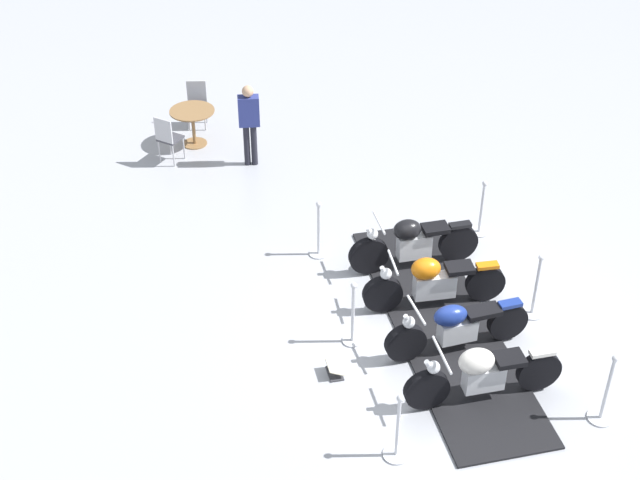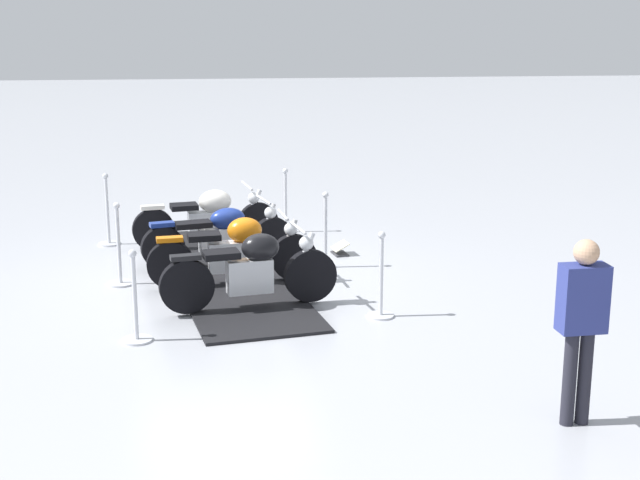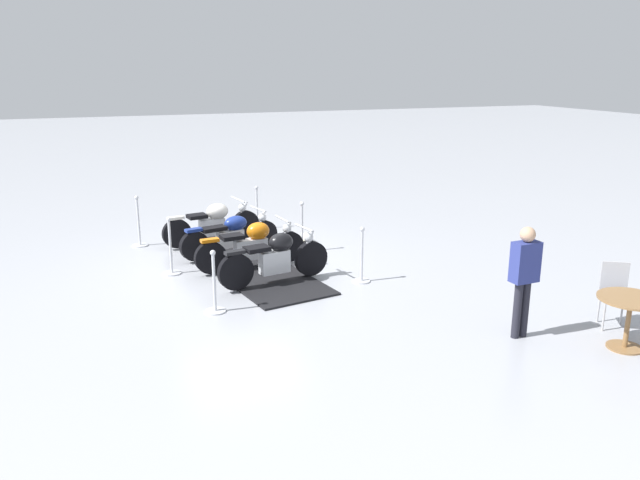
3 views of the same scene
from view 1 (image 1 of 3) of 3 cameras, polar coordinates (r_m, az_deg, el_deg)
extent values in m
plane|color=#A8AAB2|center=(13.81, 7.86, -5.50)|extent=(80.00, 80.00, 0.00)
cube|color=black|center=(13.80, 7.86, -5.44)|extent=(2.36, 5.47, 0.04)
cylinder|color=black|center=(14.52, 3.11, -1.00)|extent=(0.67, 0.24, 0.66)
cylinder|color=black|center=(14.95, 8.78, -0.18)|extent=(0.67, 0.24, 0.66)
cube|color=silver|center=(14.68, 6.00, -0.40)|extent=(0.58, 0.31, 0.42)
ellipsoid|color=black|center=(14.44, 5.57, 0.66)|extent=(0.52, 0.42, 0.34)
cube|color=black|center=(14.61, 7.35, 0.74)|extent=(0.48, 0.38, 0.08)
cube|color=black|center=(14.75, 8.90, 0.95)|extent=(0.38, 0.21, 0.06)
cylinder|color=silver|center=(14.37, 3.44, -0.06)|extent=(0.29, 0.12, 0.56)
cylinder|color=silver|center=(14.19, 3.78, 1.09)|extent=(0.15, 0.63, 0.04)
sphere|color=silver|center=(14.28, 3.36, 0.38)|extent=(0.18, 0.18, 0.18)
cylinder|color=black|center=(13.78, 4.00, -3.44)|extent=(0.63, 0.20, 0.62)
cylinder|color=black|center=(14.19, 10.45, -2.70)|extent=(0.63, 0.20, 0.62)
cube|color=silver|center=(13.92, 7.29, -2.88)|extent=(0.67, 0.30, 0.40)
ellipsoid|color=#D16B0F|center=(13.67, 6.75, -1.82)|extent=(0.50, 0.39, 0.34)
cube|color=black|center=(13.85, 8.87, -1.76)|extent=(0.46, 0.36, 0.08)
cube|color=#D16B0F|center=(13.99, 10.60, -1.61)|extent=(0.36, 0.19, 0.06)
cylinder|color=silver|center=(13.63, 4.32, -2.55)|extent=(0.27, 0.10, 0.53)
cylinder|color=silver|center=(13.44, 4.67, -1.43)|extent=(0.11, 0.62, 0.04)
sphere|color=silver|center=(13.54, 4.22, -2.15)|extent=(0.18, 0.18, 0.18)
cylinder|color=black|center=(12.97, 5.45, -6.51)|extent=(0.63, 0.28, 0.61)
cylinder|color=black|center=(13.54, 11.83, -5.09)|extent=(0.63, 0.28, 0.61)
cube|color=silver|center=(13.21, 8.73, -5.67)|extent=(0.59, 0.36, 0.35)
ellipsoid|color=navy|center=(12.96, 8.30, -4.78)|extent=(0.56, 0.42, 0.31)
cube|color=black|center=(13.18, 10.31, -4.49)|extent=(0.57, 0.39, 0.08)
cube|color=navy|center=(13.33, 12.00, -3.99)|extent=(0.36, 0.24, 0.06)
cylinder|color=silver|center=(12.81, 5.79, -5.59)|extent=(0.26, 0.13, 0.53)
cylinder|color=silver|center=(12.63, 6.14, -4.44)|extent=(0.19, 0.65, 0.04)
sphere|color=silver|center=(12.73, 5.67, -5.22)|extent=(0.18, 0.18, 0.18)
cylinder|color=black|center=(12.29, 6.79, -9.43)|extent=(0.64, 0.22, 0.63)
cylinder|color=black|center=(12.83, 13.74, -8.09)|extent=(0.64, 0.22, 0.63)
cube|color=silver|center=(12.51, 10.36, -8.62)|extent=(0.59, 0.31, 0.37)
ellipsoid|color=silver|center=(12.23, 9.92, -7.60)|extent=(0.56, 0.44, 0.36)
cube|color=black|center=(12.43, 11.95, -7.39)|extent=(0.45, 0.39, 0.08)
cube|color=silver|center=(12.60, 13.95, -6.94)|extent=(0.37, 0.20, 0.06)
cylinder|color=silver|center=(12.13, 7.26, -8.46)|extent=(0.32, 0.12, 0.54)
cylinder|color=silver|center=(11.93, 7.76, -7.25)|extent=(0.16, 0.72, 0.04)
sphere|color=silver|center=(12.04, 7.23, -8.03)|extent=(0.18, 0.18, 0.18)
cylinder|color=silver|center=(12.89, 17.37, -10.73)|extent=(0.35, 0.35, 0.03)
cylinder|color=silver|center=(12.53, 17.79, -9.05)|extent=(0.05, 0.05, 1.03)
sphere|color=silver|center=(12.17, 18.26, -7.18)|extent=(0.09, 0.09, 0.09)
cylinder|color=silver|center=(15.14, -0.08, -0.86)|extent=(0.32, 0.32, 0.03)
cylinder|color=silver|center=(14.86, -0.09, 0.65)|extent=(0.05, 0.05, 0.94)
sphere|color=silver|center=(14.57, -0.09, 2.29)|extent=(0.09, 0.09, 0.09)
cylinder|color=silver|center=(15.91, 10.06, 0.52)|extent=(0.34, 0.34, 0.03)
cylinder|color=silver|center=(15.64, 10.24, 1.98)|extent=(0.05, 0.05, 0.94)
sphere|color=silver|center=(15.37, 10.44, 3.55)|extent=(0.09, 0.09, 0.09)
cylinder|color=silver|center=(13.45, 2.06, -6.40)|extent=(0.30, 0.30, 0.03)
cylinder|color=silver|center=(13.11, 2.10, -4.74)|extent=(0.05, 0.05, 1.00)
sphere|color=silver|center=(12.77, 2.16, -2.91)|extent=(0.09, 0.09, 0.09)
cylinder|color=silver|center=(14.30, 13.30, -4.52)|extent=(0.36, 0.36, 0.03)
cylinder|color=silver|center=(13.98, 13.59, -2.89)|extent=(0.05, 0.05, 1.02)
sphere|color=silver|center=(13.66, 13.90, -1.09)|extent=(0.09, 0.09, 0.09)
cylinder|color=silver|center=(11.94, 4.85, -13.43)|extent=(0.35, 0.35, 0.03)
cylinder|color=silver|center=(11.57, 4.97, -11.81)|extent=(0.05, 0.05, 0.97)
sphere|color=silver|center=(11.19, 5.11, -10.01)|extent=(0.09, 0.09, 0.09)
cube|color=#333338|center=(12.93, 0.95, -8.47)|extent=(0.25, 0.35, 0.02)
cube|color=beige|center=(12.85, 0.95, -8.08)|extent=(0.27, 0.33, 0.12)
cylinder|color=olive|center=(18.50, -7.95, 6.10)|extent=(0.49, 0.49, 0.02)
cylinder|color=olive|center=(18.32, -8.04, 7.10)|extent=(0.07, 0.07, 0.71)
cylinder|color=olive|center=(18.15, -8.14, 8.12)|extent=(0.90, 0.90, 0.03)
cylinder|color=#B7B7BC|center=(18.88, -7.32, 7.56)|extent=(0.03, 0.03, 0.46)
cylinder|color=#B7B7BC|center=(18.92, -8.35, 7.53)|extent=(0.03, 0.03, 0.46)
cylinder|color=#B7B7BC|center=(19.18, -7.23, 8.04)|extent=(0.03, 0.03, 0.46)
cylinder|color=#B7B7BC|center=(19.22, -8.25, 8.01)|extent=(0.03, 0.03, 0.46)
cube|color=#3F3F47|center=(18.93, -7.85, 8.46)|extent=(0.41, 0.41, 0.04)
cube|color=#B7B7BC|center=(18.99, -7.86, 9.37)|extent=(0.40, 0.04, 0.45)
cylinder|color=#B7B7BC|center=(18.09, -9.52, 6.04)|extent=(0.03, 0.03, 0.47)
cylinder|color=#B7B7BC|center=(17.90, -8.65, 5.80)|extent=(0.03, 0.03, 0.47)
cylinder|color=#B7B7BC|center=(17.86, -10.17, 5.56)|extent=(0.03, 0.03, 0.47)
cylinder|color=#B7B7BC|center=(17.67, -9.30, 5.31)|extent=(0.03, 0.03, 0.47)
cube|color=#3F3F47|center=(17.75, -9.49, 6.40)|extent=(0.55, 0.55, 0.04)
cube|color=#B7B7BC|center=(17.50, -9.93, 6.87)|extent=(0.36, 0.24, 0.48)
cylinder|color=#23232D|center=(17.47, -4.21, 6.07)|extent=(0.12, 0.12, 0.86)
cylinder|color=#23232D|center=(17.47, -4.67, 6.05)|extent=(0.12, 0.12, 0.86)
cube|color=navy|center=(17.13, -4.55, 8.18)|extent=(0.41, 0.24, 0.59)
sphere|color=tan|center=(16.95, -4.62, 9.40)|extent=(0.22, 0.22, 0.22)
camera|label=2|loc=(22.98, 3.69, 21.60)|focal=50.20mm
camera|label=3|loc=(23.33, 10.85, 22.27)|focal=35.14mm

